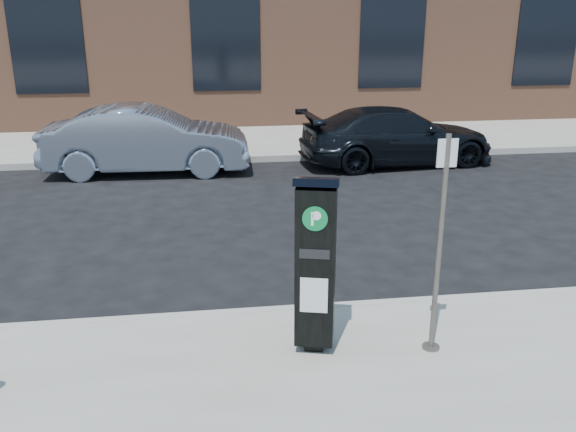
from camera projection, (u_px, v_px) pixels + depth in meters
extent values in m
plane|color=black|center=(275.00, 319.00, 7.32)|extent=(120.00, 120.00, 0.00)
cube|color=gray|center=(226.00, 119.00, 20.43)|extent=(60.00, 12.00, 0.15)
cube|color=#9E9B93|center=(275.00, 314.00, 7.28)|extent=(60.00, 0.12, 0.16)
cube|color=#9E9B93|center=(236.00, 160.00, 14.82)|extent=(60.00, 0.12, 0.16)
cube|color=black|center=(45.00, 30.00, 16.95)|extent=(2.00, 0.06, 3.50)
cube|color=black|center=(225.00, 29.00, 17.60)|extent=(2.00, 0.06, 3.50)
cube|color=black|center=(393.00, 29.00, 18.25)|extent=(2.00, 0.06, 3.50)
cube|color=black|center=(548.00, 28.00, 18.91)|extent=(2.00, 0.06, 3.50)
cube|color=black|center=(314.00, 343.00, 6.41)|extent=(0.24, 0.24, 0.10)
cube|color=black|center=(316.00, 266.00, 6.13)|extent=(0.47, 0.43, 1.67)
cube|color=black|center=(317.00, 182.00, 5.85)|extent=(0.52, 0.48, 0.15)
cylinder|color=#085F2E|center=(315.00, 219.00, 5.78)|extent=(0.24, 0.08, 0.25)
cube|color=white|center=(315.00, 219.00, 5.78)|extent=(0.09, 0.03, 0.14)
cube|color=silver|center=(314.00, 295.00, 6.04)|extent=(0.27, 0.08, 0.37)
cube|color=black|center=(314.00, 254.00, 5.90)|extent=(0.29, 0.08, 0.10)
cylinder|color=#4B4642|center=(431.00, 347.00, 6.40)|extent=(0.18, 0.18, 0.03)
cylinder|color=#4B4642|center=(439.00, 247.00, 6.04)|extent=(0.05, 0.05, 2.28)
cube|color=silver|center=(447.00, 153.00, 5.74)|extent=(0.20, 0.03, 0.27)
imported|color=#808DA3|center=(147.00, 140.00, 13.72)|extent=(4.60, 1.75, 1.50)
imported|color=black|center=(397.00, 136.00, 14.55)|extent=(4.81, 2.32, 1.35)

